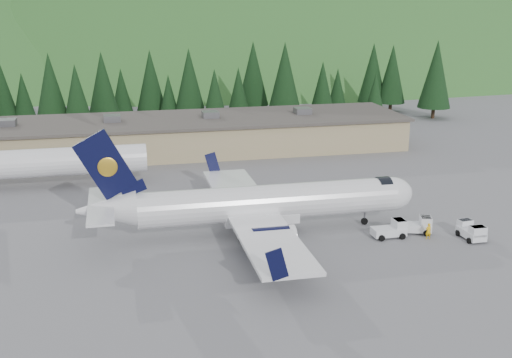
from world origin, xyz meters
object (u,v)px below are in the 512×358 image
Objects in this scene: second_airliner at (34,162)px; baggage_tug_a at (392,229)px; baggage_tug_b at (417,225)px; ramp_worker at (428,231)px; baggage_tug_c at (469,230)px; terminal_building at (179,135)px; airliner at (259,204)px; baggage_tug_d at (473,233)px.

second_airliner is 45.00m from baggage_tug_a.
ramp_worker is at bearing -64.70° from baggage_tug_b.
baggage_tug_c is (44.24, -27.73, -2.63)m from second_airliner.
ramp_worker is at bearing -22.84° from baggage_tug_a.
ramp_worker is at bearing -65.27° from terminal_building.
airliner is 0.49× the size of terminal_building.
second_airliner is 7.58× the size of baggage_tug_b.
baggage_tug_a is at bearing -17.55° from airliner.
baggage_tug_a reaches higher than baggage_tug_d.
ramp_worker is at bearing -18.49° from airliner.
baggage_tug_b reaches higher than baggage_tug_c.
terminal_building is (-24.33, 43.73, 1.93)m from baggage_tug_c.
baggage_tug_c is 0.96× the size of baggage_tug_d.
airliner is 10.87× the size of baggage_tug_d.
second_airliner is 52.70m from baggage_tug_d.
baggage_tug_a is at bearing -153.46° from baggage_tug_b.
baggage_tug_c is (7.65, -1.65, -0.10)m from baggage_tug_a.
terminal_building is at bearing 38.78° from second_airliner.
baggage_tug_b is at bearing -83.13° from ramp_worker.
baggage_tug_c is at bearing -15.45° from airliner.
baggage_tug_d is 1.93× the size of ramp_worker.
baggage_tug_b is (3.08, 0.48, -0.01)m from baggage_tug_a.
baggage_tug_c is at bearing -12.73° from baggage_tug_a.
second_airliner reaches higher than baggage_tug_d.
baggage_tug_a is (36.59, -26.08, -2.53)m from second_airliner.
baggage_tug_a is 1.06× the size of baggage_tug_d.
airliner reaches higher than terminal_building.
terminal_building is 43.20× the size of ramp_worker.
terminal_building is 50.88m from baggage_tug_d.
terminal_building is at bearing 23.29° from baggage_tug_c.
second_airliner is 0.39× the size of terminal_building.
airliner is at bearing -108.64° from baggage_tug_d.
baggage_tug_a is 0.05× the size of terminal_building.
baggage_tug_c is at bearing -7.34° from baggage_tug_b.
baggage_tug_b reaches higher than baggage_tug_d.
baggage_tug_a is 7.82m from baggage_tug_c.
second_airliner is 8.66× the size of baggage_tug_d.
airliner reaches higher than baggage_tug_c.
ramp_worker is at bearing 80.40° from baggage_tug_c.
airliner is 13.52m from baggage_tug_a.
baggage_tug_a is 7.97m from baggage_tug_d.
baggage_tug_d is (7.52, -2.64, -0.04)m from baggage_tug_a.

